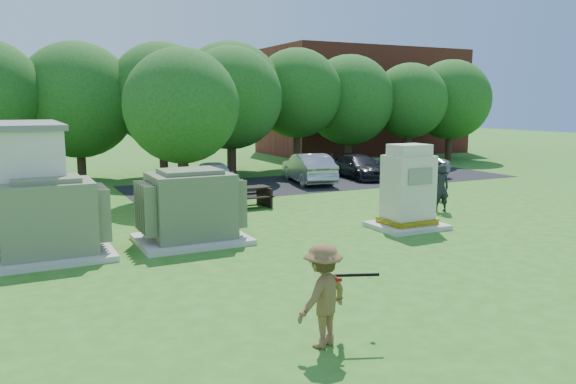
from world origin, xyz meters
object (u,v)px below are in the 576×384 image
batter (323,296)px  car_silver_b (406,163)px  person_at_picnic (237,203)px  car_dark (360,167)px  person_walking_right (438,181)px  person_by_generator (441,188)px  car_silver_a (309,168)px  car_white (215,176)px  transformer_left (48,220)px  picnic_table (245,195)px  generator_cabinet (408,192)px  transformer_right (191,208)px

batter → car_silver_b: 22.54m
person_at_picnic → car_dark: 12.59m
person_walking_right → person_at_picnic: bearing=-55.0°
person_by_generator → person_at_picnic: bearing=9.3°
batter → car_silver_a: 18.76m
car_white → person_at_picnic: bearing=-96.3°
transformer_left → car_dark: 18.07m
batter → person_walking_right: batter is taller
car_silver_b → batter: bearing=39.1°
car_dark → car_white: bearing=-169.8°
picnic_table → person_at_picnic: 3.16m
generator_cabinet → car_silver_b: (8.24, 10.52, -0.50)m
batter → picnic_table: bearing=-128.7°
transformer_left → picnic_table: (7.07, 4.23, -0.49)m
car_dark → picnic_table: bearing=-142.7°
picnic_table → batter: 12.39m
person_walking_right → car_white: bearing=-102.1°
picnic_table → generator_cabinet: bearing=-59.9°
transformer_right → person_by_generator: size_ratio=1.74×
batter → car_dark: (11.97, 16.87, -0.25)m
batter → person_walking_right: size_ratio=1.09×
person_at_picnic → person_by_generator: bearing=-22.8°
person_at_picnic → car_silver_b: 15.05m
transformer_right → person_at_picnic: size_ratio=2.07×
person_by_generator → transformer_left: bearing=19.1°
transformer_right → person_walking_right: size_ratio=1.93×
person_walking_right → car_silver_a: size_ratio=0.35×
generator_cabinet → car_silver_a: generator_cabinet is taller
person_by_generator → car_dark: person_by_generator is taller
car_dark → generator_cabinet: bearing=-109.7°
person_at_picnic → car_dark: bearing=23.8°
person_by_generator → car_silver_a: (-0.74, 8.60, -0.13)m
picnic_table → batter: batter is taller
batter → person_at_picnic: bearing=-125.3°
batter → car_dark: bearing=-147.6°
person_by_generator → generator_cabinet: bearing=48.1°
car_white → car_dark: bearing=10.9°
transformer_left → transformer_right: bearing=0.0°
batter → transformer_left: bearing=-87.3°
person_by_generator → car_white: (-5.64, 8.40, -0.21)m
transformer_right → person_by_generator: transformer_right is taller
car_silver_a → transformer_right: bearing=56.5°
picnic_table → person_by_generator: 7.16m
transformer_right → generator_cabinet: generator_cabinet is taller
generator_cabinet → person_at_picnic: generator_cabinet is taller
person_walking_right → car_dark: person_walking_right is taller
person_by_generator → car_silver_b: (5.45, 8.88, -0.21)m
person_walking_right → car_silver_a: person_walking_right is taller
batter → car_dark: size_ratio=0.41×
picnic_table → person_at_picnic: person_at_picnic is taller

